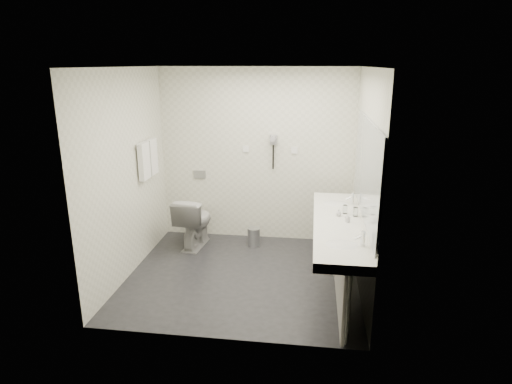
# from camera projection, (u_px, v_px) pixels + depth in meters

# --- Properties ---
(floor) EXTENTS (2.80, 2.80, 0.00)m
(floor) POSITION_uv_depth(u_px,v_px,m) (242.00, 276.00, 5.40)
(floor) COLOR #232328
(floor) RESTS_ON ground
(ceiling) EXTENTS (2.80, 2.80, 0.00)m
(ceiling) POSITION_uv_depth(u_px,v_px,m) (240.00, 67.00, 4.69)
(ceiling) COLOR white
(ceiling) RESTS_ON wall_back
(wall_back) EXTENTS (2.80, 0.00, 2.80)m
(wall_back) POSITION_uv_depth(u_px,v_px,m) (256.00, 156.00, 6.28)
(wall_back) COLOR white
(wall_back) RESTS_ON floor
(wall_front) EXTENTS (2.80, 0.00, 2.80)m
(wall_front) POSITION_uv_depth(u_px,v_px,m) (217.00, 216.00, 3.81)
(wall_front) COLOR white
(wall_front) RESTS_ON floor
(wall_left) EXTENTS (0.00, 2.60, 2.60)m
(wall_left) POSITION_uv_depth(u_px,v_px,m) (127.00, 175.00, 5.22)
(wall_left) COLOR white
(wall_left) RESTS_ON floor
(wall_right) EXTENTS (0.00, 2.60, 2.60)m
(wall_right) POSITION_uv_depth(u_px,v_px,m) (364.00, 183.00, 4.87)
(wall_right) COLOR white
(wall_right) RESTS_ON floor
(vanity_counter) EXTENTS (0.55, 2.20, 0.10)m
(vanity_counter) POSITION_uv_depth(u_px,v_px,m) (338.00, 226.00, 4.84)
(vanity_counter) COLOR white
(vanity_counter) RESTS_ON floor
(vanity_panel) EXTENTS (0.03, 2.15, 0.75)m
(vanity_panel) POSITION_uv_depth(u_px,v_px,m) (339.00, 260.00, 4.96)
(vanity_panel) COLOR gray
(vanity_panel) RESTS_ON floor
(vanity_post_near) EXTENTS (0.06, 0.06, 0.75)m
(vanity_post_near) POSITION_uv_depth(u_px,v_px,m) (347.00, 310.00, 3.97)
(vanity_post_near) COLOR silver
(vanity_post_near) RESTS_ON floor
(vanity_post_far) EXTENTS (0.06, 0.06, 0.75)m
(vanity_post_far) POSITION_uv_depth(u_px,v_px,m) (337.00, 228.00, 5.94)
(vanity_post_far) COLOR silver
(vanity_post_far) RESTS_ON floor
(mirror) EXTENTS (0.02, 2.20, 1.05)m
(mirror) POSITION_uv_depth(u_px,v_px,m) (366.00, 170.00, 4.62)
(mirror) COLOR #B2BCC6
(mirror) RESTS_ON wall_right
(basin_near) EXTENTS (0.40, 0.31, 0.05)m
(basin_near) POSITION_uv_depth(u_px,v_px,m) (342.00, 246.00, 4.21)
(basin_near) COLOR white
(basin_near) RESTS_ON vanity_counter
(basin_far) EXTENTS (0.40, 0.31, 0.05)m
(basin_far) POSITION_uv_depth(u_px,v_px,m) (336.00, 205.00, 5.45)
(basin_far) COLOR white
(basin_far) RESTS_ON vanity_counter
(faucet_near) EXTENTS (0.04, 0.04, 0.15)m
(faucet_near) POSITION_uv_depth(u_px,v_px,m) (363.00, 238.00, 4.16)
(faucet_near) COLOR silver
(faucet_near) RESTS_ON vanity_counter
(faucet_far) EXTENTS (0.04, 0.04, 0.15)m
(faucet_far) POSITION_uv_depth(u_px,v_px,m) (352.00, 198.00, 5.40)
(faucet_far) COLOR silver
(faucet_far) RESTS_ON vanity_counter
(soap_bottle_a) EXTENTS (0.06, 0.06, 0.09)m
(soap_bottle_a) POSITION_uv_depth(u_px,v_px,m) (348.00, 218.00, 4.79)
(soap_bottle_a) COLOR silver
(soap_bottle_a) RESTS_ON vanity_counter
(soap_bottle_b) EXTENTS (0.09, 0.09, 0.08)m
(soap_bottle_b) POSITION_uv_depth(u_px,v_px,m) (339.00, 213.00, 4.99)
(soap_bottle_b) COLOR silver
(soap_bottle_b) RESTS_ON vanity_counter
(glass_left) EXTENTS (0.07, 0.07, 0.11)m
(glass_left) POSITION_uv_depth(u_px,v_px,m) (355.00, 212.00, 4.98)
(glass_left) COLOR silver
(glass_left) RESTS_ON vanity_counter
(glass_right) EXTENTS (0.07, 0.07, 0.10)m
(glass_right) POSITION_uv_depth(u_px,v_px,m) (345.00, 209.00, 5.07)
(glass_right) COLOR silver
(glass_right) RESTS_ON vanity_counter
(toilet) EXTENTS (0.49, 0.77, 0.74)m
(toilet) POSITION_uv_depth(u_px,v_px,m) (194.00, 221.00, 6.20)
(toilet) COLOR white
(toilet) RESTS_ON floor
(flush_plate) EXTENTS (0.18, 0.02, 0.12)m
(flush_plate) POSITION_uv_depth(u_px,v_px,m) (200.00, 174.00, 6.46)
(flush_plate) COLOR #B2B5BA
(flush_plate) RESTS_ON wall_back
(pedal_bin) EXTENTS (0.23, 0.23, 0.25)m
(pedal_bin) POSITION_uv_depth(u_px,v_px,m) (254.00, 237.00, 6.26)
(pedal_bin) COLOR #B2B5BA
(pedal_bin) RESTS_ON floor
(bin_lid) EXTENTS (0.18, 0.18, 0.02)m
(bin_lid) POSITION_uv_depth(u_px,v_px,m) (254.00, 229.00, 6.22)
(bin_lid) COLOR #B2B5BA
(bin_lid) RESTS_ON pedal_bin
(towel_rail) EXTENTS (0.02, 0.62, 0.02)m
(towel_rail) POSITION_uv_depth(u_px,v_px,m) (146.00, 142.00, 5.65)
(towel_rail) COLOR silver
(towel_rail) RESTS_ON wall_left
(towel_near) EXTENTS (0.07, 0.24, 0.48)m
(towel_near) POSITION_uv_depth(u_px,v_px,m) (144.00, 161.00, 5.58)
(towel_near) COLOR white
(towel_near) RESTS_ON towel_rail
(towel_far) EXTENTS (0.07, 0.24, 0.48)m
(towel_far) POSITION_uv_depth(u_px,v_px,m) (152.00, 157.00, 5.85)
(towel_far) COLOR white
(towel_far) RESTS_ON towel_rail
(dryer_cradle) EXTENTS (0.10, 0.04, 0.14)m
(dryer_cradle) POSITION_uv_depth(u_px,v_px,m) (273.00, 140.00, 6.15)
(dryer_cradle) COLOR #98989D
(dryer_cradle) RESTS_ON wall_back
(dryer_barrel) EXTENTS (0.08, 0.14, 0.08)m
(dryer_barrel) POSITION_uv_depth(u_px,v_px,m) (273.00, 138.00, 6.07)
(dryer_barrel) COLOR #98989D
(dryer_barrel) RESTS_ON dryer_cradle
(dryer_cord) EXTENTS (0.02, 0.02, 0.35)m
(dryer_cord) POSITION_uv_depth(u_px,v_px,m) (273.00, 157.00, 6.21)
(dryer_cord) COLOR black
(dryer_cord) RESTS_ON dryer_cradle
(switch_plate_a) EXTENTS (0.09, 0.02, 0.09)m
(switch_plate_a) POSITION_uv_depth(u_px,v_px,m) (246.00, 149.00, 6.26)
(switch_plate_a) COLOR white
(switch_plate_a) RESTS_ON wall_back
(switch_plate_b) EXTENTS (0.09, 0.02, 0.09)m
(switch_plate_b) POSITION_uv_depth(u_px,v_px,m) (294.00, 150.00, 6.17)
(switch_plate_b) COLOR white
(switch_plate_b) RESTS_ON wall_back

